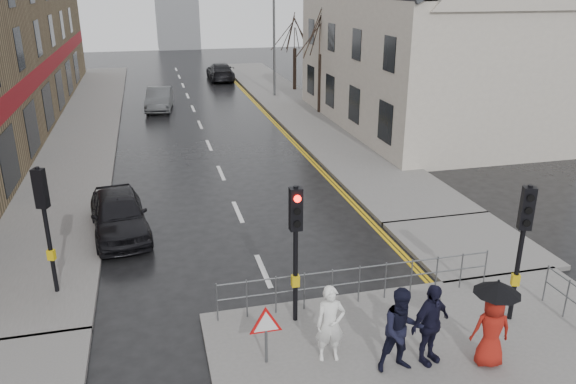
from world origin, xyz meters
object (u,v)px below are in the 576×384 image
pedestrian_d (430,324)px  pedestrian_a (330,324)px  car_mid (159,99)px  pedestrian_b (402,330)px  pedestrian_with_umbrella (493,319)px  car_parked (119,214)px

pedestrian_d → pedestrian_a: bearing=142.2°
car_mid → pedestrian_d: bearing=-73.8°
pedestrian_a → pedestrian_b: (1.29, -0.69, 0.08)m
pedestrian_a → car_mid: pedestrian_a is taller
pedestrian_b → pedestrian_d: pedestrian_b is taller
pedestrian_with_umbrella → car_mid: pedestrian_with_umbrella is taller
pedestrian_a → pedestrian_b: size_ratio=0.91×
pedestrian_b → pedestrian_d: bearing=10.4°
pedestrian_with_umbrella → pedestrian_d: bearing=162.2°
pedestrian_d → car_parked: pedestrian_d is taller
pedestrian_a → pedestrian_d: size_ratio=0.94×
car_parked → car_mid: bearing=77.4°
pedestrian_b → car_mid: bearing=100.2°
pedestrian_a → car_parked: pedestrian_a is taller
pedestrian_b → pedestrian_with_umbrella: 1.91m
car_parked → pedestrian_b: bearing=-62.8°
pedestrian_with_umbrella → pedestrian_d: size_ratio=1.08×
car_parked → car_mid: car_parked is taller
pedestrian_with_umbrella → car_parked: size_ratio=0.47×
pedestrian_a → car_mid: (-2.62, 27.04, -0.30)m
pedestrian_a → car_parked: size_ratio=0.41×
pedestrian_d → car_mid: bearing=78.3°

